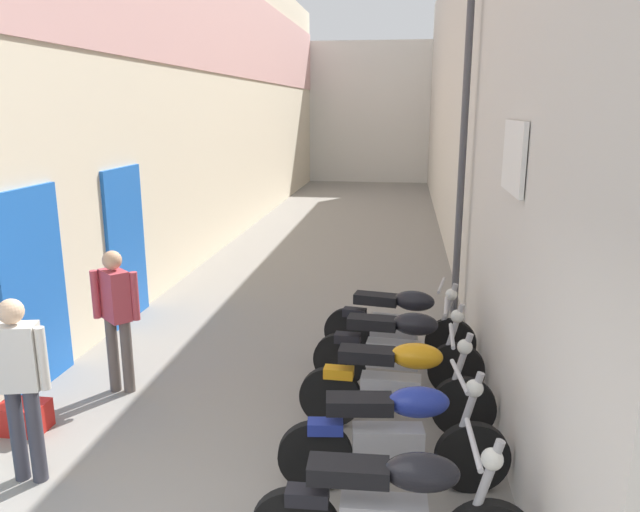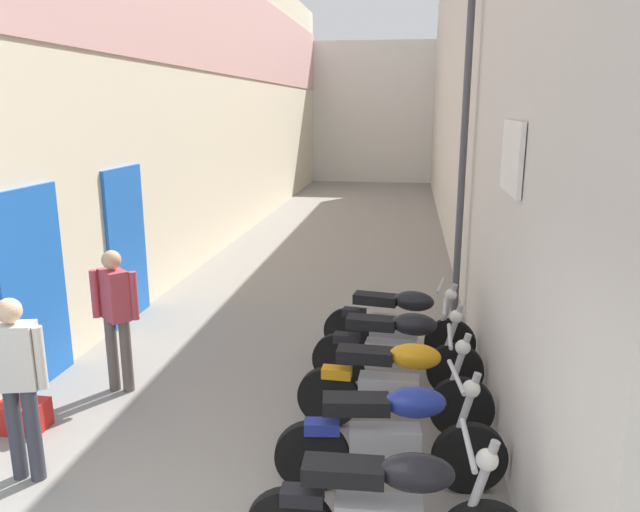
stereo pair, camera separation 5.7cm
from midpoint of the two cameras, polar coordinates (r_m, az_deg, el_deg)
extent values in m
plane|color=gray|center=(12.13, 0.52, -0.47)|extent=(38.72, 38.72, 0.00)
cube|color=beige|center=(14.27, -9.24, 14.88)|extent=(0.40, 22.72, 6.60)
cube|color=blue|center=(7.17, -25.62, -2.94)|extent=(0.06, 1.10, 2.20)
cube|color=blue|center=(9.02, -18.05, 0.98)|extent=(0.06, 1.10, 2.20)
cube|color=#DBA39E|center=(14.31, -8.62, 20.74)|extent=(0.04, 22.72, 2.11)
cube|color=beige|center=(13.70, 13.05, 15.17)|extent=(0.40, 22.72, 6.79)
cube|color=white|center=(5.38, 17.57, 8.91)|extent=(0.04, 0.90, 0.60)
cube|color=silver|center=(26.06, 4.73, 13.36)|extent=(7.85, 2.00, 5.58)
ellipsoid|color=black|center=(4.06, 9.17, -19.54)|extent=(0.49, 0.28, 0.24)
cube|color=black|center=(4.07, 2.28, -19.64)|extent=(0.53, 0.24, 0.12)
cylinder|color=#9E9EA3|center=(4.18, 14.60, -20.96)|extent=(0.25, 0.07, 0.77)
cylinder|color=#9E9EA3|center=(3.98, 13.88, -16.84)|extent=(0.06, 0.58, 0.04)
sphere|color=silver|center=(4.05, 15.56, -18.02)|extent=(0.14, 0.14, 0.14)
cube|color=black|center=(4.20, -1.63, -21.72)|extent=(0.29, 0.15, 0.10)
cylinder|color=black|center=(5.19, 13.88, -18.02)|extent=(0.61, 0.15, 0.60)
cylinder|color=black|center=(5.07, -0.79, -18.39)|extent=(0.61, 0.15, 0.60)
cube|color=#9E9EA3|center=(5.02, 6.08, -17.20)|extent=(0.58, 0.27, 0.28)
ellipsoid|color=navy|center=(4.87, 8.96, -13.49)|extent=(0.51, 0.32, 0.24)
cube|color=black|center=(4.84, 3.39, -13.79)|extent=(0.54, 0.28, 0.12)
cylinder|color=#9E9EA3|center=(5.00, 13.31, -14.65)|extent=(0.25, 0.09, 0.77)
cylinder|color=#9E9EA3|center=(4.83, 12.72, -11.03)|extent=(0.11, 0.58, 0.04)
sphere|color=silver|center=(4.90, 14.06, -12.04)|extent=(0.14, 0.14, 0.14)
cube|color=navy|center=(4.93, 0.16, -15.85)|extent=(0.29, 0.17, 0.10)
cylinder|color=black|center=(5.91, 13.12, -13.77)|extent=(0.60, 0.10, 0.60)
cylinder|color=black|center=(5.95, 0.70, -13.17)|extent=(0.60, 0.10, 0.60)
cube|color=#9E9EA3|center=(5.84, 6.41, -12.48)|extent=(0.57, 0.22, 0.28)
ellipsoid|color=orange|center=(5.69, 8.85, -9.33)|extent=(0.49, 0.27, 0.24)
cube|color=black|center=(5.72, 4.17, -9.29)|extent=(0.53, 0.24, 0.12)
cylinder|color=#9E9EA3|center=(5.75, 12.60, -10.66)|extent=(0.25, 0.07, 0.77)
cylinder|color=#9E9EA3|center=(5.61, 12.07, -7.38)|extent=(0.05, 0.58, 0.04)
sphere|color=silver|center=(5.66, 13.25, -8.37)|extent=(0.14, 0.14, 0.14)
cube|color=orange|center=(5.83, 1.49, -10.95)|extent=(0.28, 0.15, 0.10)
cylinder|color=black|center=(6.65, 12.49, -10.47)|extent=(0.60, 0.13, 0.60)
cylinder|color=black|center=(6.75, 1.68, -9.77)|extent=(0.60, 0.13, 0.60)
cube|color=#9E9EA3|center=(6.63, 6.64, -9.18)|extent=(0.57, 0.24, 0.28)
ellipsoid|color=black|center=(6.48, 8.76, -6.38)|extent=(0.50, 0.30, 0.24)
cube|color=black|center=(6.53, 4.70, -6.30)|extent=(0.54, 0.26, 0.12)
cylinder|color=#9E9EA3|center=(6.52, 12.04, -7.63)|extent=(0.25, 0.08, 0.77)
cylinder|color=#9E9EA3|center=(6.40, 11.56, -4.68)|extent=(0.08, 0.58, 0.04)
sphere|color=silver|center=(6.43, 12.59, -5.58)|extent=(0.14, 0.14, 0.14)
cube|color=black|center=(6.64, 2.38, -7.76)|extent=(0.29, 0.16, 0.10)
cylinder|color=black|center=(7.35, 12.01, -8.05)|extent=(0.61, 0.18, 0.60)
cylinder|color=black|center=(7.54, 2.45, -7.16)|extent=(0.61, 0.18, 0.60)
cube|color=#9E9EA3|center=(7.38, 6.81, -6.72)|extent=(0.58, 0.29, 0.28)
ellipsoid|color=black|center=(7.23, 8.68, -4.22)|extent=(0.52, 0.33, 0.24)
cube|color=black|center=(7.31, 5.11, -4.06)|extent=(0.55, 0.30, 0.12)
cylinder|color=#9E9EA3|center=(7.23, 11.59, -5.43)|extent=(0.25, 0.10, 0.77)
cylinder|color=#9E9EA3|center=(7.13, 11.17, -2.73)|extent=(0.13, 0.58, 0.04)
sphere|color=silver|center=(7.15, 12.09, -3.57)|extent=(0.14, 0.14, 0.14)
cube|color=black|center=(7.43, 3.07, -5.35)|extent=(0.30, 0.18, 0.10)
cylinder|color=#383842|center=(5.72, -26.95, -14.75)|extent=(0.12, 0.12, 0.82)
cylinder|color=#383842|center=(5.63, -25.56, -15.04)|extent=(0.12, 0.12, 0.82)
cube|color=beige|center=(5.40, -27.03, -8.51)|extent=(0.38, 0.28, 0.54)
sphere|color=#DBB28E|center=(5.28, -27.48, -4.67)|extent=(0.20, 0.20, 0.20)
cylinder|color=beige|center=(5.28, -25.05, -8.78)|extent=(0.08, 0.08, 0.52)
cylinder|color=#564C47|center=(6.96, -19.20, -8.84)|extent=(0.12, 0.12, 0.82)
cylinder|color=#564C47|center=(6.89, -18.00, -8.98)|extent=(0.12, 0.12, 0.82)
cube|color=#B23D47|center=(6.70, -19.05, -3.53)|extent=(0.39, 0.37, 0.54)
sphere|color=tan|center=(6.60, -19.30, -0.38)|extent=(0.20, 0.20, 0.20)
cylinder|color=#B23D47|center=(6.80, -20.70, -3.41)|extent=(0.08, 0.08, 0.52)
cylinder|color=#B23D47|center=(6.60, -17.34, -3.64)|extent=(0.08, 0.08, 0.52)
cube|color=red|center=(6.59, -26.47, -13.48)|extent=(0.44, 0.32, 0.28)
cylinder|color=#47474C|center=(8.65, 13.17, 9.76)|extent=(0.10, 0.10, 4.88)
camera|label=1|loc=(0.03, -90.20, -0.05)|focal=33.84mm
camera|label=2|loc=(0.03, 89.80, 0.05)|focal=33.84mm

